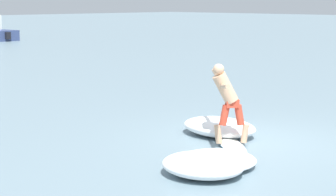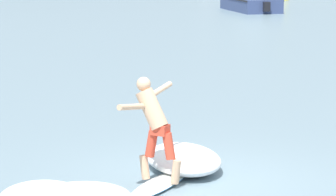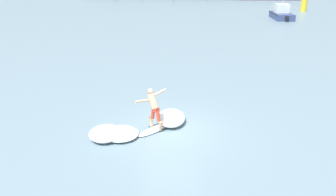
% 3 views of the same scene
% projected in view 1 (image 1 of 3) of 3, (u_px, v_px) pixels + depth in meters
% --- Properties ---
extents(ground_plane, '(200.00, 200.00, 0.00)m').
position_uv_depth(ground_plane, '(251.00, 141.00, 11.91)').
color(ground_plane, gray).
extents(surfboard, '(1.56, 1.83, 0.21)m').
position_uv_depth(surfboard, '(231.00, 144.00, 11.51)').
color(surfboard, white).
rests_on(surfboard, ground).
extents(surfer, '(1.09, 1.27, 1.63)m').
position_uv_depth(surfer, '(227.00, 97.00, 11.30)').
color(surfer, tan).
rests_on(surfer, surfboard).
extents(wave_foam_at_tail, '(1.56, 1.71, 0.37)m').
position_uv_depth(wave_foam_at_tail, '(203.00, 165.00, 9.57)').
color(wave_foam_at_tail, white).
rests_on(wave_foam_at_tail, ground).
extents(wave_foam_at_nose, '(1.87, 1.83, 0.24)m').
position_uv_depth(wave_foam_at_nose, '(216.00, 160.00, 10.07)').
color(wave_foam_at_nose, white).
rests_on(wave_foam_at_nose, ground).
extents(wave_foam_beside, '(1.31, 1.83, 0.39)m').
position_uv_depth(wave_foam_beside, '(219.00, 127.00, 12.39)').
color(wave_foam_beside, white).
rests_on(wave_foam_beside, ground).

